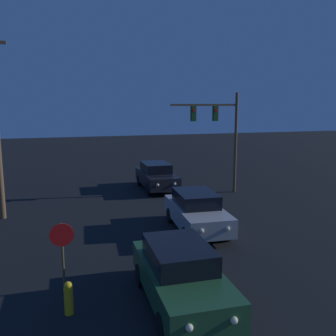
% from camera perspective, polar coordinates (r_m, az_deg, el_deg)
% --- Properties ---
extents(car_near, '(2.02, 4.69, 1.72)m').
position_cam_1_polar(car_near, '(10.88, 1.93, -15.91)').
color(car_near, '#1E4728').
rests_on(car_near, ground_plane).
extents(car_mid, '(2.17, 4.74, 1.72)m').
position_cam_1_polar(car_mid, '(16.71, 4.39, -6.56)').
color(car_mid, '#99999E').
rests_on(car_mid, ground_plane).
extents(car_far, '(1.98, 4.67, 1.72)m').
position_cam_1_polar(car_far, '(24.44, -1.76, -1.22)').
color(car_far, black).
rests_on(car_far, ground_plane).
extents(traffic_signal_mast, '(4.31, 0.30, 6.22)m').
position_cam_1_polar(traffic_signal_mast, '(23.18, 7.97, 6.15)').
color(traffic_signal_mast, brown).
rests_on(traffic_signal_mast, ground_plane).
extents(stop_sign, '(0.70, 0.07, 2.15)m').
position_cam_1_polar(stop_sign, '(11.67, -15.82, -11.17)').
color(stop_sign, brown).
rests_on(stop_sign, ground_plane).
extents(fire_hydrant, '(0.24, 0.24, 0.93)m').
position_cam_1_polar(fire_hydrant, '(10.94, -14.91, -18.61)').
color(fire_hydrant, gold).
rests_on(fire_hydrant, ground_plane).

